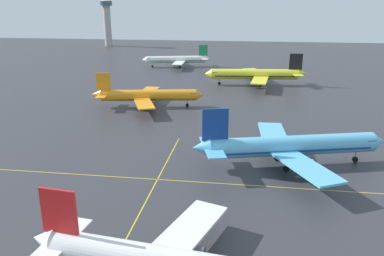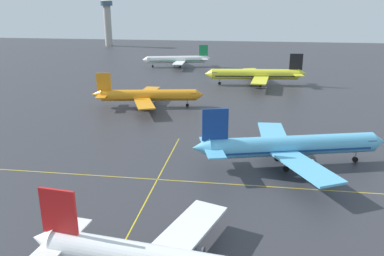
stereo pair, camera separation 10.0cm
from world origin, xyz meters
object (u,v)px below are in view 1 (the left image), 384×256
(airliner_far_right_stand, at_px, (177,60))
(control_tower, at_px, (107,18))
(airliner_far_left_stand, at_px, (256,74))
(airliner_third_row, at_px, (147,95))
(airliner_second_row, at_px, (290,146))

(airliner_far_right_stand, height_order, control_tower, control_tower)
(airliner_far_left_stand, distance_m, airliner_far_right_stand, 55.00)
(airliner_third_row, relative_size, airliner_far_right_stand, 1.02)
(airliner_third_row, xyz_separation_m, airliner_far_left_stand, (33.75, 38.71, 0.53))
(airliner_second_row, relative_size, control_tower, 1.19)
(airliner_far_left_stand, height_order, control_tower, control_tower)
(airliner_second_row, xyz_separation_m, airliner_third_row, (-39.76, 40.62, -0.56))
(airliner_far_left_stand, bearing_deg, airliner_second_row, -85.66)
(airliner_third_row, relative_size, airliner_far_left_stand, 0.87)
(airliner_second_row, relative_size, airliner_far_right_stand, 1.16)
(airliner_second_row, xyz_separation_m, airliner_far_right_stand, (-44.58, 118.53, -0.59))
(airliner_second_row, height_order, control_tower, control_tower)
(airliner_far_right_stand, bearing_deg, airliner_second_row, -69.39)
(airliner_second_row, height_order, airliner_far_left_stand, airliner_second_row)
(airliner_third_row, height_order, airliner_far_left_stand, airliner_far_left_stand)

